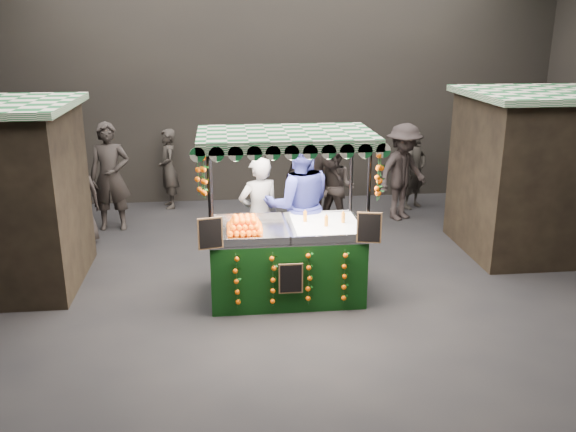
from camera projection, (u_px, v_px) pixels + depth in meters
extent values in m
plane|color=black|center=(295.00, 299.00, 8.34)|extent=(12.00, 12.00, 0.00)
cube|color=black|center=(265.00, 79.00, 12.32)|extent=(12.00, 0.10, 5.00)
cube|color=black|center=(425.00, 272.00, 2.85)|extent=(12.00, 0.10, 5.00)
cube|color=black|center=(554.00, 175.00, 9.84)|extent=(2.80, 2.00, 2.50)
cube|color=#135828|center=(566.00, 94.00, 9.45)|extent=(3.00, 2.20, 0.10)
cube|color=black|center=(286.00, 264.00, 8.32)|extent=(2.02, 1.10, 0.92)
cube|color=silver|center=(286.00, 231.00, 8.17)|extent=(2.02, 1.10, 0.04)
cylinder|color=black|center=(211.00, 235.00, 7.52)|extent=(0.05, 0.05, 2.20)
cylinder|color=black|center=(367.00, 230.00, 7.73)|extent=(0.05, 0.05, 2.20)
cylinder|color=black|center=(212.00, 211.00, 8.51)|extent=(0.05, 0.05, 2.20)
cylinder|color=black|center=(350.00, 206.00, 8.72)|extent=(0.05, 0.05, 2.20)
cube|color=#135828|center=(286.00, 135.00, 7.78)|extent=(2.25, 1.33, 0.07)
cube|color=silver|center=(326.00, 226.00, 8.21)|extent=(0.90, 0.99, 0.07)
cube|color=black|center=(210.00, 233.00, 7.46)|extent=(0.31, 0.09, 0.40)
cube|color=black|center=(369.00, 228.00, 7.66)|extent=(0.31, 0.09, 0.40)
cube|color=black|center=(291.00, 278.00, 7.75)|extent=(0.31, 0.02, 0.40)
imported|color=slate|center=(259.00, 215.00, 9.08)|extent=(0.74, 0.61, 1.75)
imported|color=navy|center=(299.00, 206.00, 8.88)|extent=(1.04, 0.82, 2.12)
imported|color=#292421|center=(110.00, 177.00, 10.89)|extent=(0.71, 0.47, 1.95)
imported|color=#2B2523|center=(335.00, 188.00, 10.91)|extent=(0.94, 0.88, 1.54)
imported|color=black|center=(314.00, 180.00, 10.81)|extent=(1.17, 1.00, 1.88)
imported|color=#2D2625|center=(403.00, 172.00, 11.47)|extent=(1.36, 1.19, 1.83)
imported|color=#2A2322|center=(77.00, 198.00, 10.15)|extent=(0.95, 0.86, 1.62)
imported|color=black|center=(480.00, 178.00, 10.95)|extent=(1.26, 1.80, 1.87)
imported|color=#2E2925|center=(168.00, 169.00, 12.24)|extent=(0.52, 0.66, 1.60)
imported|color=#2B2723|center=(415.00, 170.00, 12.23)|extent=(0.69, 0.64, 1.57)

